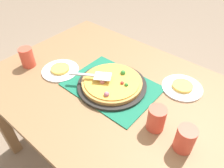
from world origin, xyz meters
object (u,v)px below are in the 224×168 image
served_slice_right (182,86)px  cup_near (27,57)px  pizza_pan (112,85)px  cup_corner (156,119)px  served_slice_left (60,69)px  cup_far (185,139)px  pizza (112,82)px  plate_near_left (60,71)px  pizza_server (94,75)px  plate_far_right (182,88)px

served_slice_right → cup_near: bearing=26.8°
pizza_pan → cup_corner: (-0.33, 0.08, 0.05)m
served_slice_left → cup_far: (-0.80, 0.01, 0.04)m
served_slice_left → served_slice_right: 0.71m
pizza → served_slice_right: 0.38m
plate_near_left → served_slice_right: bearing=-152.3°
pizza → plate_near_left: (0.33, 0.09, -0.03)m
served_slice_left → served_slice_right: size_ratio=1.00×
plate_near_left → served_slice_left: served_slice_left is taller
cup_far → pizza_server: (0.55, -0.05, 0.01)m
plate_near_left → cup_far: (-0.80, 0.01, 0.06)m
pizza_pan → cup_corner: size_ratio=3.17×
served_slice_left → cup_near: (0.19, 0.09, 0.04)m
served_slice_right → cup_far: (-0.17, 0.34, 0.04)m
pizza_pan → cup_far: 0.48m
pizza_pan → served_slice_right: size_ratio=3.45×
served_slice_right → cup_corner: (-0.02, 0.32, 0.04)m
served_slice_right → cup_far: cup_far is taller
plate_far_right → served_slice_right: bearing=0.0°
cup_corner → pizza: bearing=-14.4°
plate_far_right → served_slice_left: served_slice_left is taller
plate_far_right → cup_near: 0.92m
cup_near → cup_far: (-0.99, -0.08, 0.00)m
cup_far → served_slice_left: bearing=-0.6°
served_slice_left → cup_near: 0.22m
pizza_server → cup_near: bearing=16.1°
plate_near_left → served_slice_left: size_ratio=2.00×
plate_near_left → pizza: bearing=-164.2°
cup_near → pizza: bearing=-161.1°
pizza_server → pizza_pan: bearing=-147.7°
plate_far_right → cup_corner: cup_corner is taller
pizza → cup_corner: cup_corner is taller
plate_far_right → cup_corner: bearing=94.4°
served_slice_left → cup_far: bearing=179.4°
pizza_pan → served_slice_left: size_ratio=3.45×
plate_far_right → cup_near: size_ratio=1.83×
pizza → cup_corner: bearing=165.6°
cup_near → pizza_server: (-0.44, -0.13, 0.01)m
plate_far_right → cup_far: (-0.17, 0.34, 0.06)m
pizza_pan → plate_near_left: (0.33, 0.09, -0.01)m
pizza → plate_far_right: 0.38m
served_slice_left → served_slice_right: bearing=-152.3°
served_slice_left → pizza_server: pizza_server is taller
served_slice_left → served_slice_right: same height
pizza_server → plate_far_right: bearing=-143.0°
pizza_pan → plate_far_right: (-0.30, -0.24, -0.01)m
pizza_pan → plate_near_left: size_ratio=1.73×
cup_far → cup_corner: bearing=-6.5°
pizza → served_slice_left: 0.34m
pizza_pan → pizza: (-0.00, 0.00, 0.02)m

